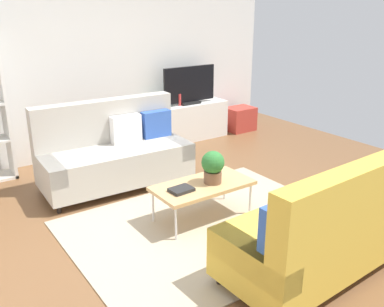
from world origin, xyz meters
name	(u,v)px	position (x,y,z in m)	size (l,w,h in m)	color
ground_plane	(202,215)	(0.00, 0.00, 0.00)	(7.68, 7.68, 0.00)	brown
wall_far	(95,60)	(0.00, 2.80, 1.45)	(6.40, 0.12, 2.90)	white
area_rug	(210,226)	(-0.09, -0.27, 0.01)	(2.90, 2.20, 0.01)	tan
couch_beige	(115,153)	(-0.42, 1.35, 0.45)	(1.93, 0.91, 1.10)	#B2ADA3
couch_green	(326,228)	(0.25, -1.49, 0.44)	(1.93, 0.92, 1.10)	gold
coffee_table	(203,186)	(-0.04, -0.07, 0.39)	(1.10, 0.56, 0.42)	tan
tv_console	(189,121)	(1.51, 2.46, 0.32)	(1.40, 0.44, 0.64)	silver
tv	(189,86)	(1.51, 2.44, 0.95)	(1.00, 0.20, 0.64)	black
storage_trunk	(240,119)	(2.61, 2.36, 0.22)	(0.52, 0.40, 0.44)	#B2382D
potted_plant	(213,166)	(0.08, -0.10, 0.62)	(0.25, 0.25, 0.36)	brown
table_book_0	(181,190)	(-0.33, -0.09, 0.44)	(0.24, 0.18, 0.04)	#262626
vase_0	(158,102)	(0.93, 2.51, 0.73)	(0.11, 0.11, 0.19)	#33B29E
vase_1	(167,102)	(1.10, 2.51, 0.71)	(0.14, 0.14, 0.13)	#33B29E
bottle_0	(180,100)	(1.29, 2.42, 0.74)	(0.05, 0.05, 0.20)	red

